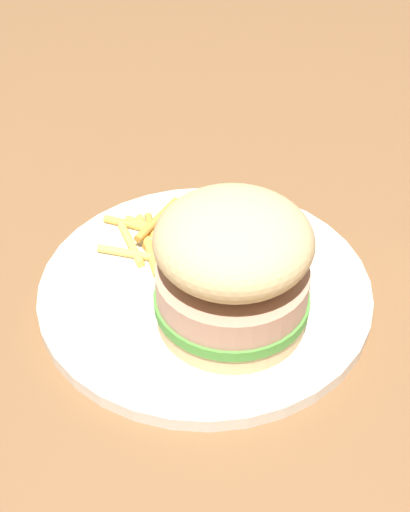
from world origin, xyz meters
TOP-DOWN VIEW (x-y plane):
  - ground_plane at (0.00, 0.00)m, footprint 1.60×1.60m
  - plate at (-0.01, -0.01)m, footprint 0.27×0.27m
  - sandwich at (-0.02, 0.04)m, footprint 0.12×0.12m
  - fries_pile at (0.02, -0.07)m, footprint 0.09×0.09m

SIDE VIEW (x-z plane):
  - ground_plane at x=0.00m, z-range 0.00..0.00m
  - plate at x=-0.01m, z-range 0.00..0.01m
  - fries_pile at x=0.02m, z-range 0.01..0.02m
  - sandwich at x=-0.02m, z-range 0.01..0.12m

